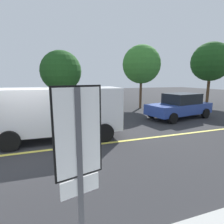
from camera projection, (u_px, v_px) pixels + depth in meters
The scene contains 8 objects.
ground_plane at pixel (29, 152), 6.35m from camera, with size 80.00×80.00×0.00m, color #2D2D30.
lane_marking_centre at pixel (109, 143), 7.30m from camera, with size 28.00×0.16×0.01m, color #E0D14C.
speed_limit_sign at pixel (79, 156), 1.92m from camera, with size 0.53×0.15×2.52m.
white_van at pixel (60, 110), 7.71m from camera, with size 5.27×2.41×2.20m.
car_blue_approaching at pixel (180, 106), 11.82m from camera, with size 4.75×2.67×1.63m.
tree_left_verge at pixel (141, 64), 15.29m from camera, with size 3.25×3.25×5.42m.
tree_centre_verge at pixel (61, 71), 13.24m from camera, with size 3.00×3.00×4.64m.
tree_right_verge at pixel (211, 62), 16.62m from camera, with size 3.55×3.55×5.91m.
Camera 1 is at (0.87, -6.61, 2.58)m, focal length 28.67 mm.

